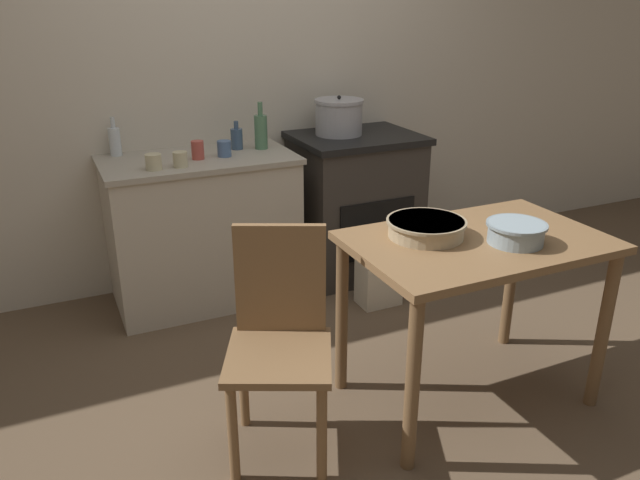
{
  "coord_description": "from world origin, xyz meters",
  "views": [
    {
      "loc": [
        -1.22,
        -2.14,
        1.74
      ],
      "look_at": [
        0.0,
        0.52,
        0.57
      ],
      "focal_mm": 35.0,
      "sensor_mm": 36.0,
      "label": 1
    }
  ],
  "objects_px": {
    "stove": "(355,204)",
    "cup_mid_right": "(153,162)",
    "bottle_left": "(115,141)",
    "cup_center_right": "(198,150)",
    "bottle_mid_left": "(237,138)",
    "cup_center_left": "(224,149)",
    "chair": "(280,336)",
    "mixing_bowl_small": "(426,227)",
    "stock_pot": "(339,117)",
    "cup_center": "(180,159)",
    "flour_sack": "(379,275)",
    "work_table": "(475,265)",
    "bottle_far_left": "(261,131)",
    "mixing_bowl_large": "(516,232)"
  },
  "relations": [
    {
      "from": "stove",
      "to": "cup_mid_right",
      "type": "xyz_separation_m",
      "value": [
        -1.28,
        -0.16,
        0.46
      ]
    },
    {
      "from": "bottle_left",
      "to": "cup_center_right",
      "type": "distance_m",
      "value": 0.49
    },
    {
      "from": "bottle_mid_left",
      "to": "cup_center_left",
      "type": "xyz_separation_m",
      "value": [
        -0.12,
        -0.14,
        -0.02
      ]
    },
    {
      "from": "chair",
      "to": "bottle_left",
      "type": "bearing_deg",
      "value": 126.85
    },
    {
      "from": "mixing_bowl_small",
      "to": "stock_pot",
      "type": "bearing_deg",
      "value": 78.6
    },
    {
      "from": "cup_center_left",
      "to": "bottle_left",
      "type": "bearing_deg",
      "value": 153.54
    },
    {
      "from": "cup_center",
      "to": "flour_sack",
      "type": "bearing_deg",
      "value": -18.06
    },
    {
      "from": "bottle_left",
      "to": "cup_mid_right",
      "type": "height_order",
      "value": "bottle_left"
    },
    {
      "from": "stove",
      "to": "cup_center_left",
      "type": "distance_m",
      "value": 0.98
    },
    {
      "from": "work_table",
      "to": "mixing_bowl_small",
      "type": "height_order",
      "value": "mixing_bowl_small"
    },
    {
      "from": "work_table",
      "to": "chair",
      "type": "distance_m",
      "value": 0.89
    },
    {
      "from": "mixing_bowl_small",
      "to": "bottle_far_left",
      "type": "bearing_deg",
      "value": 99.16
    },
    {
      "from": "chair",
      "to": "stock_pot",
      "type": "relative_size",
      "value": 3.03
    },
    {
      "from": "chair",
      "to": "bottle_far_left",
      "type": "bearing_deg",
      "value": 97.42
    },
    {
      "from": "mixing_bowl_small",
      "to": "cup_center_left",
      "type": "height_order",
      "value": "cup_center_left"
    },
    {
      "from": "stock_pot",
      "to": "bottle_far_left",
      "type": "distance_m",
      "value": 0.51
    },
    {
      "from": "flour_sack",
      "to": "cup_center_right",
      "type": "bearing_deg",
      "value": 153.05
    },
    {
      "from": "stove",
      "to": "cup_mid_right",
      "type": "distance_m",
      "value": 1.36
    },
    {
      "from": "stove",
      "to": "bottle_far_left",
      "type": "bearing_deg",
      "value": 175.53
    },
    {
      "from": "cup_mid_right",
      "to": "bottle_far_left",
      "type": "bearing_deg",
      "value": 17.51
    },
    {
      "from": "work_table",
      "to": "stock_pot",
      "type": "height_order",
      "value": "stock_pot"
    },
    {
      "from": "bottle_far_left",
      "to": "stock_pot",
      "type": "bearing_deg",
      "value": 0.13
    },
    {
      "from": "cup_center",
      "to": "cup_center_right",
      "type": "relative_size",
      "value": 0.8
    },
    {
      "from": "chair",
      "to": "mixing_bowl_large",
      "type": "relative_size",
      "value": 3.72
    },
    {
      "from": "work_table",
      "to": "bottle_far_left",
      "type": "xyz_separation_m",
      "value": [
        -0.41,
        1.52,
        0.32
      ]
    },
    {
      "from": "stove",
      "to": "bottle_mid_left",
      "type": "xyz_separation_m",
      "value": [
        -0.74,
        0.1,
        0.48
      ]
    },
    {
      "from": "stove",
      "to": "flour_sack",
      "type": "bearing_deg",
      "value": -100.8
    },
    {
      "from": "bottle_left",
      "to": "cup_center_left",
      "type": "relative_size",
      "value": 2.46
    },
    {
      "from": "work_table",
      "to": "cup_mid_right",
      "type": "xyz_separation_m",
      "value": [
        -1.08,
        1.31,
        0.26
      ]
    },
    {
      "from": "stove",
      "to": "bottle_far_left",
      "type": "relative_size",
      "value": 3.34
    },
    {
      "from": "bottle_left",
      "to": "cup_center_left",
      "type": "xyz_separation_m",
      "value": [
        0.55,
        -0.27,
        -0.04
      ]
    },
    {
      "from": "stove",
      "to": "bottle_mid_left",
      "type": "distance_m",
      "value": 0.89
    },
    {
      "from": "bottle_mid_left",
      "to": "cup_center_right",
      "type": "height_order",
      "value": "bottle_mid_left"
    },
    {
      "from": "bottle_far_left",
      "to": "work_table",
      "type": "bearing_deg",
      "value": -74.71
    },
    {
      "from": "bottle_far_left",
      "to": "bottle_mid_left",
      "type": "bearing_deg",
      "value": 159.01
    },
    {
      "from": "bottle_far_left",
      "to": "cup_mid_right",
      "type": "bearing_deg",
      "value": -162.49
    },
    {
      "from": "chair",
      "to": "bottle_mid_left",
      "type": "height_order",
      "value": "bottle_mid_left"
    },
    {
      "from": "mixing_bowl_large",
      "to": "cup_center_left",
      "type": "bearing_deg",
      "value": 116.7
    },
    {
      "from": "mixing_bowl_small",
      "to": "cup_center_right",
      "type": "relative_size",
      "value": 3.29
    },
    {
      "from": "flour_sack",
      "to": "cup_center",
      "type": "xyz_separation_m",
      "value": [
        -1.04,
        0.34,
        0.73
      ]
    },
    {
      "from": "stock_pot",
      "to": "mixing_bowl_small",
      "type": "bearing_deg",
      "value": -101.4
    },
    {
      "from": "mixing_bowl_large",
      "to": "cup_mid_right",
      "type": "relative_size",
      "value": 2.92
    },
    {
      "from": "bottle_far_left",
      "to": "mixing_bowl_small",
      "type": "bearing_deg",
      "value": -80.84
    },
    {
      "from": "stove",
      "to": "mixing_bowl_large",
      "type": "distance_m",
      "value": 1.62
    },
    {
      "from": "stock_pot",
      "to": "mixing_bowl_large",
      "type": "bearing_deg",
      "value": -89.72
    },
    {
      "from": "stock_pot",
      "to": "cup_center",
      "type": "distance_m",
      "value": 1.07
    },
    {
      "from": "flour_sack",
      "to": "stock_pot",
      "type": "relative_size",
      "value": 1.24
    },
    {
      "from": "stove",
      "to": "bottle_far_left",
      "type": "height_order",
      "value": "bottle_far_left"
    },
    {
      "from": "bottle_far_left",
      "to": "cup_center_right",
      "type": "distance_m",
      "value": 0.42
    },
    {
      "from": "mixing_bowl_small",
      "to": "cup_center",
      "type": "height_order",
      "value": "cup_center"
    }
  ]
}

